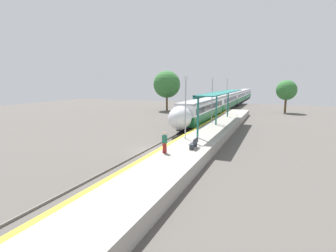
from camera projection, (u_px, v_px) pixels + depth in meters
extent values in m
plane|color=#56514C|center=(156.00, 150.00, 25.55)|extent=(120.00, 120.00, 0.00)
cube|color=slate|center=(149.00, 149.00, 25.81)|extent=(0.08, 90.00, 0.15)
cube|color=slate|center=(162.00, 150.00, 25.27)|extent=(0.08, 90.00, 0.15)
cube|color=black|center=(202.00, 120.00, 41.28)|extent=(2.47, 16.67, 0.74)
cube|color=#196633|center=(202.00, 115.00, 41.14)|extent=(2.81, 18.12, 0.92)
cube|color=#196633|center=(203.00, 111.00, 41.04)|extent=(2.82, 18.12, 0.32)
cube|color=silver|center=(203.00, 106.00, 40.90)|extent=(2.81, 18.12, 1.40)
cube|color=black|center=(203.00, 106.00, 40.91)|extent=(2.83, 16.67, 0.77)
cube|color=#9E9EA3|center=(203.00, 100.00, 40.75)|extent=(2.53, 18.12, 0.30)
cylinder|color=black|center=(184.00, 128.00, 35.46)|extent=(0.12, 0.91, 0.91)
cylinder|color=black|center=(194.00, 128.00, 34.92)|extent=(0.12, 0.91, 0.91)
cylinder|color=black|center=(189.00, 125.00, 37.46)|extent=(0.12, 0.91, 0.91)
cylinder|color=black|center=(199.00, 126.00, 36.92)|extent=(0.12, 0.91, 0.91)
cylinder|color=black|center=(205.00, 117.00, 45.69)|extent=(0.12, 0.91, 0.91)
cylinder|color=black|center=(213.00, 118.00, 45.15)|extent=(0.12, 0.91, 0.91)
cylinder|color=black|center=(208.00, 116.00, 47.70)|extent=(0.12, 0.91, 0.91)
cylinder|color=black|center=(216.00, 116.00, 47.15)|extent=(0.12, 0.91, 0.91)
ellipsoid|color=silver|center=(180.00, 118.00, 31.53)|extent=(2.69, 4.02, 2.90)
ellipsoid|color=black|center=(179.00, 115.00, 30.99)|extent=(1.96, 2.34, 1.48)
sphere|color=#F9F4CC|center=(176.00, 129.00, 30.34)|extent=(0.24, 0.24, 0.24)
cube|color=black|center=(224.00, 109.00, 58.52)|extent=(2.47, 16.67, 0.74)
cube|color=#196633|center=(225.00, 105.00, 58.38)|extent=(2.81, 18.12, 0.92)
cube|color=#196633|center=(225.00, 102.00, 58.27)|extent=(2.82, 18.12, 0.32)
cube|color=silver|center=(225.00, 98.00, 58.13)|extent=(2.81, 18.12, 1.40)
cube|color=black|center=(225.00, 99.00, 58.14)|extent=(2.83, 16.67, 0.77)
cube|color=#9E9EA3|center=(225.00, 95.00, 57.98)|extent=(2.53, 18.12, 0.30)
cylinder|color=black|center=(215.00, 113.00, 52.69)|extent=(0.12, 0.91, 0.91)
cylinder|color=black|center=(222.00, 113.00, 52.15)|extent=(0.12, 0.91, 0.91)
cylinder|color=black|center=(217.00, 111.00, 54.70)|extent=(0.12, 0.91, 0.91)
cylinder|color=black|center=(224.00, 112.00, 54.15)|extent=(0.12, 0.91, 0.91)
cylinder|color=black|center=(225.00, 108.00, 62.92)|extent=(0.12, 0.91, 0.91)
cylinder|color=black|center=(231.00, 108.00, 62.38)|extent=(0.12, 0.91, 0.91)
cylinder|color=black|center=(227.00, 107.00, 64.93)|extent=(0.12, 0.91, 0.91)
cylinder|color=black|center=(232.00, 107.00, 64.38)|extent=(0.12, 0.91, 0.91)
cube|color=black|center=(237.00, 103.00, 75.75)|extent=(2.47, 16.67, 0.74)
cube|color=#196633|center=(237.00, 100.00, 75.61)|extent=(2.81, 18.12, 0.92)
cube|color=#196633|center=(237.00, 98.00, 75.50)|extent=(2.82, 18.12, 0.32)
cube|color=silver|center=(237.00, 95.00, 75.36)|extent=(2.81, 18.12, 1.40)
cube|color=black|center=(237.00, 95.00, 75.37)|extent=(2.83, 16.67, 0.77)
cube|color=#9E9EA3|center=(237.00, 92.00, 75.22)|extent=(2.53, 18.12, 0.30)
cylinder|color=black|center=(230.00, 105.00, 69.92)|extent=(0.12, 0.91, 0.91)
cylinder|color=black|center=(236.00, 105.00, 69.38)|extent=(0.12, 0.91, 0.91)
cylinder|color=black|center=(232.00, 104.00, 71.93)|extent=(0.12, 0.91, 0.91)
cylinder|color=black|center=(237.00, 104.00, 71.38)|extent=(0.12, 0.91, 0.91)
cylinder|color=black|center=(236.00, 102.00, 80.16)|extent=(0.12, 0.91, 0.91)
cylinder|color=black|center=(241.00, 102.00, 79.61)|extent=(0.12, 0.91, 0.91)
cylinder|color=black|center=(237.00, 101.00, 82.16)|extent=(0.12, 0.91, 0.91)
cylinder|color=black|center=(242.00, 102.00, 81.62)|extent=(0.12, 0.91, 0.91)
cube|color=black|center=(244.00, 99.00, 92.98)|extent=(2.47, 16.67, 0.74)
cube|color=#196633|center=(244.00, 96.00, 92.84)|extent=(2.81, 18.12, 0.92)
cube|color=#196633|center=(244.00, 95.00, 92.73)|extent=(2.82, 18.12, 0.32)
cube|color=silver|center=(245.00, 92.00, 92.59)|extent=(2.81, 18.12, 1.40)
cube|color=black|center=(245.00, 92.00, 92.60)|extent=(2.83, 16.67, 0.77)
cube|color=#9E9EA3|center=(245.00, 90.00, 92.45)|extent=(2.53, 18.12, 0.30)
cylinder|color=black|center=(240.00, 100.00, 87.16)|extent=(0.12, 0.91, 0.91)
cylinder|color=black|center=(244.00, 100.00, 86.61)|extent=(0.12, 0.91, 0.91)
cylinder|color=black|center=(240.00, 100.00, 89.16)|extent=(0.12, 0.91, 0.91)
cylinder|color=black|center=(245.00, 100.00, 88.62)|extent=(0.12, 0.91, 0.91)
cylinder|color=black|center=(244.00, 98.00, 97.39)|extent=(0.12, 0.91, 0.91)
cylinder|color=black|center=(248.00, 98.00, 96.84)|extent=(0.12, 0.91, 0.91)
cylinder|color=black|center=(244.00, 98.00, 99.39)|extent=(0.12, 0.91, 0.91)
cylinder|color=black|center=(248.00, 98.00, 98.85)|extent=(0.12, 0.91, 0.91)
cube|color=#9E998E|center=(191.00, 149.00, 24.09)|extent=(4.10, 64.00, 1.01)
cube|color=yellow|center=(173.00, 142.00, 24.71)|extent=(0.40, 64.00, 0.01)
cube|color=#2D333D|center=(191.00, 147.00, 21.77)|extent=(0.36, 0.06, 0.42)
cube|color=#2D333D|center=(195.00, 145.00, 22.73)|extent=(0.36, 0.06, 0.42)
cube|color=#2D333D|center=(193.00, 143.00, 22.21)|extent=(0.44, 1.40, 0.03)
cube|color=#2D333D|center=(196.00, 141.00, 22.10)|extent=(0.04, 1.40, 0.44)
cube|color=maroon|center=(165.00, 148.00, 20.79)|extent=(0.28, 0.20, 0.81)
cube|color=#1E604C|center=(165.00, 139.00, 20.67)|extent=(0.36, 0.22, 0.64)
sphere|color=tan|center=(165.00, 134.00, 20.60)|extent=(0.22, 0.22, 0.22)
cylinder|color=#59595E|center=(199.00, 109.00, 47.20)|extent=(0.14, 0.14, 3.63)
cube|color=black|center=(199.00, 96.00, 46.84)|extent=(0.28, 0.20, 0.70)
sphere|color=#1ED833|center=(199.00, 96.00, 46.71)|extent=(0.14, 0.14, 0.14)
sphere|color=#330A0A|center=(199.00, 97.00, 46.76)|extent=(0.14, 0.14, 0.14)
cylinder|color=#9E9EA3|center=(185.00, 109.00, 25.63)|extent=(0.12, 0.12, 5.88)
cube|color=silver|center=(186.00, 77.00, 25.12)|extent=(0.36, 0.20, 0.24)
cylinder|color=#9E9EA3|center=(212.00, 101.00, 35.98)|extent=(0.12, 0.12, 5.88)
cube|color=silver|center=(213.00, 79.00, 35.47)|extent=(0.36, 0.20, 0.24)
cylinder|color=#9E9EA3|center=(227.00, 97.00, 46.33)|extent=(0.12, 0.12, 5.88)
cube|color=silver|center=(227.00, 79.00, 45.81)|extent=(0.36, 0.20, 0.24)
cylinder|color=#1E6B66|center=(198.00, 118.00, 26.16)|extent=(0.20, 0.20, 4.05)
cylinder|color=#1E6B66|center=(216.00, 109.00, 34.02)|extent=(0.20, 0.20, 4.05)
cylinder|color=#1E6B66|center=(228.00, 104.00, 41.88)|extent=(0.20, 0.20, 4.05)
cube|color=#1E6B66|center=(217.00, 93.00, 33.66)|extent=(0.24, 20.26, 0.36)
cube|color=#1E6B66|center=(224.00, 92.00, 33.30)|extent=(2.00, 20.26, 0.10)
cylinder|color=brown|center=(167.00, 103.00, 60.26)|extent=(0.44, 0.44, 3.54)
sphere|color=#337033|center=(167.00, 84.00, 59.55)|extent=(6.12, 6.12, 6.12)
cylinder|color=brown|center=(285.00, 105.00, 55.85)|extent=(0.44, 0.44, 3.15)
sphere|color=#337033|center=(286.00, 90.00, 55.30)|extent=(4.21, 4.21, 4.21)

